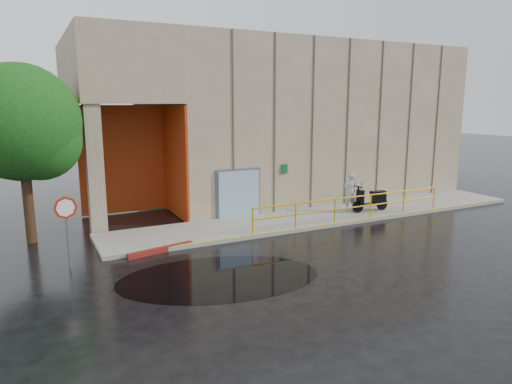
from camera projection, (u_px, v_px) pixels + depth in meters
ground at (310, 261)px, 14.74m from camera, size 120.00×120.00×0.00m
sidewalk at (329, 215)px, 20.44m from camera, size 20.00×3.00×0.15m
building at (279, 118)px, 25.82m from camera, size 20.00×10.17×8.00m
guardrail at (353, 208)px, 19.26m from camera, size 9.56×0.06×1.03m
person at (350, 192)px, 20.84m from camera, size 0.71×0.52×1.78m
scooter at (371, 193)px, 20.80m from camera, size 1.92×0.71×1.47m
stop_sign at (66, 216)px, 13.67m from camera, size 0.69×0.16×2.29m
red_curb at (161, 250)px, 15.58m from camera, size 2.39×0.66×0.18m
puddle at (220, 277)px, 13.35m from camera, size 6.59×4.87×0.01m
tree_near at (25, 127)px, 15.98m from camera, size 4.11×4.11×6.42m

